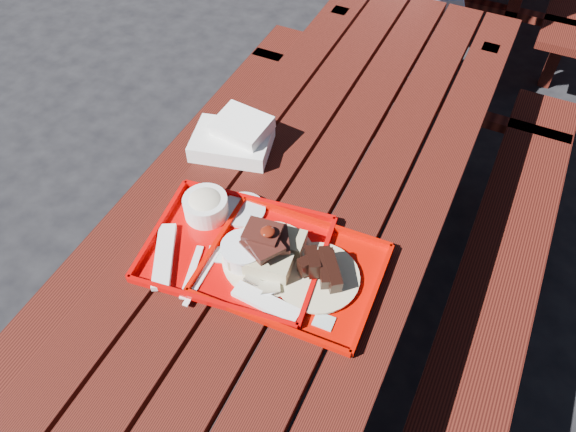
# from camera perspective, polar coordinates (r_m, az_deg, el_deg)

# --- Properties ---
(ground) EXTENTS (60.00, 60.00, 0.00)m
(ground) POSITION_cam_1_polar(r_m,az_deg,el_deg) (2.21, 1.71, -11.04)
(ground) COLOR black
(ground) RESTS_ON ground
(picnic_table_near) EXTENTS (1.41, 2.40, 0.75)m
(picnic_table_near) POSITION_cam_1_polar(r_m,az_deg,el_deg) (1.74, 2.13, -2.08)
(picnic_table_near) COLOR #46140D
(picnic_table_near) RESTS_ON ground
(near_tray) EXTENTS (0.50, 0.41, 0.14)m
(near_tray) POSITION_cam_1_polar(r_m,az_deg,el_deg) (1.46, -5.06, -2.27)
(near_tray) COLOR #C10303
(near_tray) RESTS_ON picnic_table_near
(far_tray) EXTENTS (0.45, 0.36, 0.07)m
(far_tray) POSITION_cam_1_polar(r_m,az_deg,el_deg) (1.41, 0.04, -5.42)
(far_tray) COLOR #C10900
(far_tray) RESTS_ON picnic_table_near
(white_cloth) EXTENTS (0.27, 0.22, 0.10)m
(white_cloth) POSITION_cam_1_polar(r_m,az_deg,el_deg) (1.72, -5.43, 7.92)
(white_cloth) COLOR white
(white_cloth) RESTS_ON picnic_table_near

